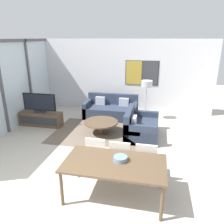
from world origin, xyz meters
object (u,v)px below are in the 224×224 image
(tv_console, at_px, (41,119))
(dining_table, at_px, (114,165))
(sofa_main, at_px, (111,110))
(coffee_table, at_px, (101,124))
(floor_lamp, at_px, (147,86))
(dining_chair_centre, at_px, (121,155))
(dining_chair_left, at_px, (97,152))
(dining_chair_right, at_px, (146,158))
(sofa_side, at_px, (139,128))
(fruit_bowl, at_px, (120,158))
(television, at_px, (39,103))

(tv_console, distance_m, dining_table, 4.28)
(tv_console, height_order, sofa_main, sofa_main)
(coffee_table, relative_size, floor_lamp, 0.73)
(dining_chair_centre, bearing_deg, dining_chair_left, 173.97)
(tv_console, relative_size, dining_table, 0.78)
(coffee_table, relative_size, dining_chair_right, 1.22)
(sofa_side, height_order, fruit_bowl, sofa_side)
(dining_chair_left, relative_size, dining_chair_centre, 1.00)
(coffee_table, bearing_deg, tv_console, 174.72)
(television, bearing_deg, dining_chair_left, -40.22)
(sofa_main, distance_m, sofa_side, 1.88)
(coffee_table, bearing_deg, floor_lamp, 49.86)
(tv_console, distance_m, sofa_main, 2.52)
(dining_table, bearing_deg, floor_lamp, 86.02)
(tv_console, bearing_deg, dining_chair_right, -31.50)
(tv_console, xyz_separation_m, dining_chair_left, (2.58, -2.18, 0.25))
(sofa_main, bearing_deg, coffee_table, -90.00)
(dining_chair_right, xyz_separation_m, floor_lamp, (-0.24, 3.54, 0.74))
(dining_table, bearing_deg, sofa_main, 102.96)
(dining_chair_right, bearing_deg, fruit_bowl, -126.50)
(coffee_table, xyz_separation_m, floor_lamp, (1.26, 1.50, 0.93))
(dining_chair_right, height_order, fruit_bowl, dining_chair_right)
(sofa_main, height_order, dining_chair_right, dining_chair_right)
(sofa_side, bearing_deg, dining_chair_left, 160.09)
(dining_chair_left, height_order, floor_lamp, floor_lamp)
(television, distance_m, dining_chair_left, 3.40)
(sofa_main, bearing_deg, floor_lamp, -0.71)
(television, distance_m, dining_chair_centre, 3.85)
(television, distance_m, fruit_bowl, 4.27)
(dining_table, bearing_deg, tv_console, 136.97)
(coffee_table, distance_m, floor_lamp, 2.17)
(television, relative_size, sofa_side, 0.83)
(sofa_side, distance_m, fruit_bowl, 2.72)
(television, xyz_separation_m, floor_lamp, (3.41, 1.30, 0.44))
(fruit_bowl, relative_size, floor_lamp, 0.18)
(coffee_table, distance_m, dining_chair_left, 2.04)
(fruit_bowl, bearing_deg, sofa_side, 87.59)
(dining_chair_left, bearing_deg, tv_console, 139.79)
(sofa_side, bearing_deg, tv_console, 87.39)
(dining_table, height_order, dining_chair_centre, dining_chair_centre)
(dining_chair_centre, bearing_deg, dining_table, -90.00)
(sofa_side, xyz_separation_m, fruit_bowl, (-0.11, -2.67, 0.50))
(sofa_main, bearing_deg, dining_chair_right, -67.06)
(dining_chair_right, height_order, floor_lamp, floor_lamp)
(dining_chair_centre, bearing_deg, sofa_main, 105.29)
(sofa_main, relative_size, dining_chair_centre, 2.24)
(tv_console, bearing_deg, dining_chair_left, -40.21)
(television, xyz_separation_m, fruit_bowl, (3.21, -2.83, -0.02))
(sofa_side, relative_size, dining_chair_centre, 1.59)
(tv_console, height_order, fruit_bowl, fruit_bowl)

